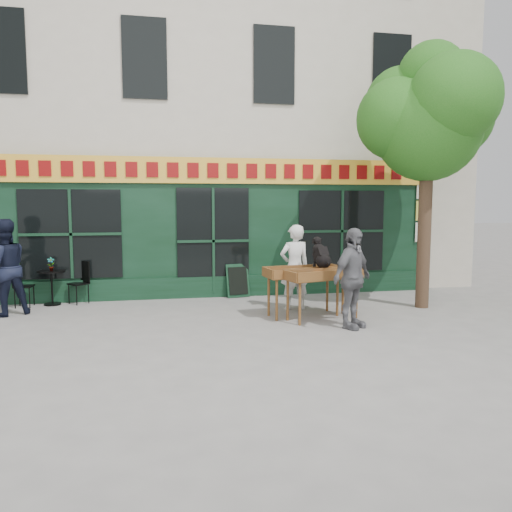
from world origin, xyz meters
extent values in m
plane|color=slate|center=(0.00, 0.00, 0.00)|extent=(80.00, 80.00, 0.00)
cube|color=beige|center=(0.00, 6.00, 5.00)|extent=(14.00, 7.00, 10.00)
cube|color=black|center=(0.00, 2.42, 1.60)|extent=(11.00, 0.16, 3.20)
cube|color=yellow|center=(0.00, 2.30, 3.00)|extent=(11.00, 0.06, 0.60)
cube|color=maroon|center=(0.00, 2.26, 3.00)|extent=(9.60, 0.03, 0.34)
cube|color=black|center=(0.00, 2.32, 0.25)|extent=(11.00, 0.10, 0.50)
cube|color=black|center=(0.00, 2.32, 1.35)|extent=(1.70, 0.05, 2.50)
cube|color=black|center=(-3.20, 2.32, 1.55)|extent=(2.20, 0.05, 2.00)
cube|color=black|center=(3.20, 2.32, 1.55)|extent=(2.20, 0.05, 2.00)
cube|color=silver|center=(5.40, 2.30, 1.50)|extent=(0.42, 0.02, 0.50)
cube|color=#E5D14C|center=(5.40, 2.30, 2.05)|extent=(0.42, 0.02, 0.50)
cube|color=silver|center=(5.40, 2.30, 2.60)|extent=(0.42, 0.02, 0.50)
cylinder|color=#382619|center=(4.30, 0.30, 1.80)|extent=(0.28, 0.28, 3.60)
sphere|color=#185914|center=(4.30, 0.30, 3.80)|extent=(2.20, 2.20, 2.20)
sphere|color=#185914|center=(5.00, 0.60, 4.10)|extent=(1.80, 1.80, 1.80)
sphere|color=#185914|center=(3.70, 0.50, 4.00)|extent=(1.70, 1.70, 1.70)
sphere|color=#185914|center=(4.50, -0.30, 4.30)|extent=(1.80, 1.80, 1.80)
sphere|color=#185914|center=(4.00, 0.90, 4.40)|extent=(1.60, 1.60, 1.60)
sphere|color=#185914|center=(4.40, 0.40, 4.90)|extent=(1.40, 1.40, 1.40)
cylinder|color=brown|center=(0.92, -0.31, 0.40)|extent=(0.05, 0.05, 0.80)
cylinder|color=brown|center=(2.21, -0.13, 0.40)|extent=(0.05, 0.05, 0.80)
cylinder|color=brown|center=(0.86, 0.12, 0.40)|extent=(0.05, 0.05, 0.80)
cylinder|color=brown|center=(2.15, 0.30, 0.40)|extent=(0.05, 0.05, 0.80)
cube|color=brown|center=(1.54, 0.00, 0.82)|extent=(1.57, 0.78, 0.05)
cube|color=brown|center=(1.58, -0.29, 0.90)|extent=(1.49, 0.25, 0.18)
cube|color=brown|center=(1.50, 0.28, 0.90)|extent=(1.49, 0.25, 0.18)
cube|color=brown|center=(1.54, 0.00, 0.88)|extent=(1.34, 0.58, 0.06)
imported|color=silver|center=(1.54, 0.65, 0.90)|extent=(0.71, 0.52, 1.80)
cylinder|color=brown|center=(1.26, -0.75, 0.40)|extent=(0.05, 0.05, 0.80)
cylinder|color=brown|center=(2.51, -0.40, 0.40)|extent=(0.05, 0.05, 0.80)
cylinder|color=brown|center=(1.14, -0.33, 0.40)|extent=(0.05, 0.05, 0.80)
cylinder|color=brown|center=(2.39, 0.03, 0.40)|extent=(0.05, 0.05, 0.80)
cube|color=brown|center=(1.82, -0.36, 0.82)|extent=(1.60, 0.97, 0.05)
cube|color=brown|center=(1.90, -0.64, 0.90)|extent=(1.45, 0.45, 0.18)
cube|color=brown|center=(1.74, -0.08, 0.90)|extent=(1.45, 0.45, 0.18)
cube|color=brown|center=(1.82, -0.36, 0.88)|extent=(1.36, 0.74, 0.06)
imported|color=slate|center=(2.12, -1.11, 0.91)|extent=(1.12, 0.98, 1.81)
cylinder|color=black|center=(-3.61, 2.07, 0.02)|extent=(0.36, 0.36, 0.03)
cylinder|color=black|center=(-3.61, 2.07, 0.38)|extent=(0.04, 0.04, 0.72)
cylinder|color=black|center=(-3.61, 2.07, 0.75)|extent=(0.60, 0.60, 0.03)
cube|color=black|center=(-4.16, 1.97, 0.45)|extent=(0.38, 0.38, 0.03)
cube|color=black|center=(-4.33, 1.98, 0.70)|extent=(0.05, 0.36, 0.50)
cylinder|color=black|center=(-4.02, 1.82, 0.22)|extent=(0.02, 0.02, 0.44)
cylinder|color=black|center=(-4.00, 2.11, 0.22)|extent=(0.02, 0.02, 0.44)
cylinder|color=black|center=(-4.32, 1.83, 0.22)|extent=(0.02, 0.02, 0.44)
cylinder|color=black|center=(-4.30, 2.13, 0.22)|extent=(0.02, 0.02, 0.44)
cube|color=black|center=(-3.06, 2.12, 0.45)|extent=(0.51, 0.51, 0.03)
cube|color=black|center=(-2.93, 2.24, 0.70)|extent=(0.26, 0.29, 0.50)
cylinder|color=black|center=(-3.27, 2.14, 0.22)|extent=(0.02, 0.02, 0.44)
cylinder|color=black|center=(-3.07, 1.91, 0.22)|extent=(0.02, 0.02, 0.44)
cylinder|color=black|center=(-3.04, 2.34, 0.22)|extent=(0.02, 0.02, 0.44)
cylinder|color=black|center=(-2.85, 2.11, 0.22)|extent=(0.02, 0.02, 0.44)
imported|color=gray|center=(-3.61, 2.07, 0.91)|extent=(0.18, 0.14, 0.30)
imported|color=black|center=(-4.31, 1.17, 0.97)|extent=(1.19, 1.12, 1.94)
cube|color=black|center=(0.57, 2.20, 0.40)|extent=(0.59, 0.29, 0.79)
cube|color=black|center=(0.57, 2.18, 0.40)|extent=(0.48, 0.25, 0.65)
camera|label=1|loc=(-1.26, -9.44, 2.26)|focal=35.00mm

